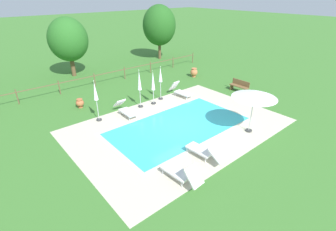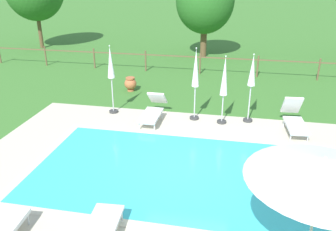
% 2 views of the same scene
% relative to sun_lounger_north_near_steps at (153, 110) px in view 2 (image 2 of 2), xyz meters
% --- Properties ---
extents(ground_plane, '(160.00, 160.00, 0.00)m').
position_rel_sun_lounger_north_near_steps_xyz_m(ground_plane, '(1.57, -3.16, -0.38)').
color(ground_plane, '#3D752D').
extents(pool_deck_paving, '(11.76, 8.11, 0.01)m').
position_rel_sun_lounger_north_near_steps_xyz_m(pool_deck_paving, '(1.57, -3.16, -0.38)').
color(pool_deck_paving, beige).
rests_on(pool_deck_paving, ground).
extents(swimming_pool_water, '(7.79, 4.14, 0.01)m').
position_rel_sun_lounger_north_near_steps_xyz_m(swimming_pool_water, '(1.57, -3.16, -0.37)').
color(swimming_pool_water, '#38C6D1').
rests_on(swimming_pool_water, ground).
extents(pool_coping_rim, '(8.27, 4.62, 0.01)m').
position_rel_sun_lounger_north_near_steps_xyz_m(pool_coping_rim, '(1.57, -3.16, -0.37)').
color(pool_coping_rim, beige).
rests_on(pool_coping_rim, ground).
extents(sun_lounger_north_near_steps, '(0.62, 1.97, 0.89)m').
position_rel_sun_lounger_north_near_steps_xyz_m(sun_lounger_north_near_steps, '(0.00, 0.00, 0.00)').
color(sun_lounger_north_near_steps, white).
rests_on(sun_lounger_north_near_steps, ground).
extents(sun_lounger_north_end, '(0.74, 1.86, 1.02)m').
position_rel_sun_lounger_north_near_steps_xyz_m(sun_lounger_north_end, '(4.70, 0.07, 0.02)').
color(sun_lounger_north_end, white).
rests_on(sun_lounger_north_end, ground).
extents(patio_umbrella_open_foreground, '(2.32, 2.32, 2.39)m').
position_rel_sun_lounger_north_near_steps_xyz_m(patio_umbrella_open_foreground, '(4.11, -6.09, 1.78)').
color(patio_umbrella_open_foreground, '#383838').
rests_on(patio_umbrella_open_foreground, ground).
extents(patio_umbrella_closed_row_west, '(0.32, 0.32, 2.49)m').
position_rel_sun_lounger_north_near_steps_xyz_m(patio_umbrella_closed_row_west, '(-1.60, 0.41, 1.28)').
color(patio_umbrella_closed_row_west, '#383838').
rests_on(patio_umbrella_closed_row_west, ground).
extents(patio_umbrella_closed_row_mid_west, '(0.32, 0.32, 2.54)m').
position_rel_sun_lounger_north_near_steps_xyz_m(patio_umbrella_closed_row_mid_west, '(1.40, 0.40, 1.27)').
color(patio_umbrella_closed_row_mid_west, '#383838').
rests_on(patio_umbrella_closed_row_mid_west, ground).
extents(patio_umbrella_closed_row_centre, '(0.32, 0.32, 2.35)m').
position_rel_sun_lounger_north_near_steps_xyz_m(patio_umbrella_closed_row_centre, '(2.37, 0.25, 1.11)').
color(patio_umbrella_closed_row_centre, '#383838').
rests_on(patio_umbrella_closed_row_centre, ground).
extents(patio_umbrella_closed_row_mid_east, '(0.32, 0.32, 2.38)m').
position_rel_sun_lounger_north_near_steps_xyz_m(patio_umbrella_closed_row_mid_east, '(3.25, 0.56, 1.22)').
color(patio_umbrella_closed_row_mid_east, '#383838').
rests_on(patio_umbrella_closed_row_mid_east, ground).
extents(terracotta_urn_by_tree, '(0.52, 0.52, 0.61)m').
position_rel_sun_lounger_north_near_steps_xyz_m(terracotta_urn_by_tree, '(-1.70, 2.89, -0.05)').
color(terracotta_urn_by_tree, '#B7663D').
rests_on(terracotta_urn_by_tree, ground).
extents(perimeter_fence, '(22.47, 0.08, 1.05)m').
position_rel_sun_lounger_north_near_steps_xyz_m(perimeter_fence, '(0.93, 6.15, 0.30)').
color(perimeter_fence, brown).
rests_on(perimeter_fence, ground).
extents(tree_far_west, '(3.32, 3.32, 5.05)m').
position_rel_sun_lounger_north_near_steps_xyz_m(tree_far_west, '(0.69, 9.93, 2.81)').
color(tree_far_west, brown).
rests_on(tree_far_west, ground).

